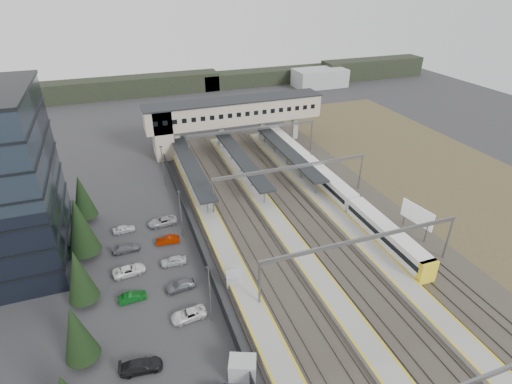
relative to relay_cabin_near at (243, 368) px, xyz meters
name	(u,v)px	position (x,y,z in m)	size (l,w,h in m)	color
ground	(253,264)	(6.86, 16.24, -1.13)	(220.00, 220.00, 0.00)	#2B2B2D
conifer_row	(77,295)	(-15.14, 12.37, 3.71)	(4.42, 49.82, 9.50)	black
car_park	(164,317)	(-6.47, 10.13, -0.54)	(10.60, 44.72, 1.28)	silver
lampposts	(193,246)	(-1.14, 17.49, 3.21)	(0.50, 53.25, 8.07)	slate
fence	(199,248)	(0.36, 21.24, -0.13)	(0.08, 90.00, 2.00)	#26282B
relay_cabin_near	(243,368)	(0.00, 0.00, 0.00)	(3.26, 2.87, 2.26)	#9FA2A4
relay_cabin_far	(234,279)	(3.13, 13.12, -0.16)	(2.36, 2.07, 1.94)	#9FA2A4
rail_corridor	(298,231)	(16.20, 21.24, -0.84)	(34.00, 90.00, 0.92)	#38342B
canopies	(241,158)	(13.86, 43.24, 2.79)	(23.10, 30.00, 3.28)	black
footbridge	(223,115)	(14.56, 58.24, 6.80)	(40.40, 6.40, 11.20)	tan
gantries	(322,203)	(18.86, 19.24, 4.87)	(28.40, 62.28, 7.17)	slate
train	(327,183)	(26.86, 31.50, 0.74)	(2.60, 54.40, 3.28)	white
billboard	(417,216)	(32.96, 14.73, 2.26)	(1.14, 5.89, 5.05)	slate
scrub_east	(474,194)	(51.86, 21.24, -1.10)	(34.00, 120.00, 0.06)	#423F25
treeline_far	(229,80)	(30.67, 108.51, 1.82)	(170.00, 19.00, 7.00)	black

